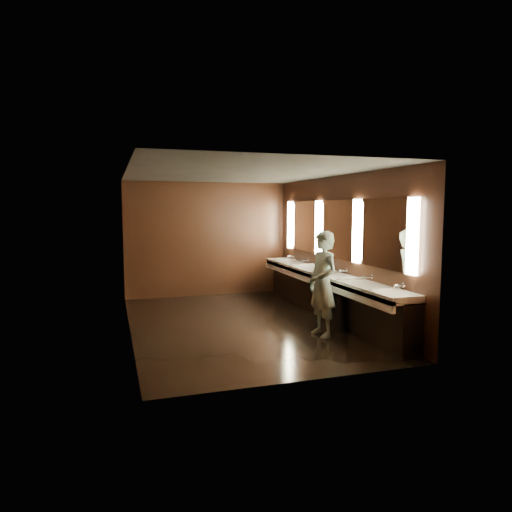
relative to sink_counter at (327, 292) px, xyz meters
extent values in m
plane|color=black|center=(-1.79, 0.00, -0.50)|extent=(6.00, 6.00, 0.00)
cube|color=#2D2D2B|center=(-1.79, 0.00, 2.30)|extent=(4.00, 6.00, 0.02)
cube|color=black|center=(-1.79, 3.00, 0.90)|extent=(4.00, 0.02, 2.80)
cube|color=black|center=(-1.79, -3.00, 0.90)|extent=(4.00, 0.02, 2.80)
cube|color=black|center=(-3.79, 0.00, 0.90)|extent=(0.02, 6.00, 2.80)
cube|color=black|center=(0.21, 0.00, 0.90)|extent=(0.02, 6.00, 2.80)
cube|color=black|center=(0.03, 0.00, -0.09)|extent=(0.36, 5.40, 0.81)
cube|color=white|center=(-0.07, 0.00, 0.35)|extent=(0.55, 5.40, 0.12)
cube|color=white|center=(-0.31, 0.00, 0.27)|extent=(0.06, 5.40, 0.18)
cylinder|color=silver|center=(0.12, -2.20, 0.49)|extent=(0.18, 0.04, 0.04)
cylinder|color=silver|center=(0.12, -1.32, 0.49)|extent=(0.18, 0.04, 0.04)
cylinder|color=silver|center=(0.12, -0.44, 0.49)|extent=(0.18, 0.04, 0.04)
cylinder|color=silver|center=(0.12, 0.44, 0.49)|extent=(0.18, 0.04, 0.04)
cylinder|color=silver|center=(0.12, 1.32, 0.49)|extent=(0.18, 0.04, 0.04)
cylinder|color=silver|center=(0.12, 2.20, 0.49)|extent=(0.18, 0.04, 0.04)
cube|color=#FFF1C2|center=(0.18, -2.40, 1.25)|extent=(0.06, 0.22, 1.15)
cube|color=white|center=(0.19, -1.60, 1.25)|extent=(0.03, 1.32, 1.15)
cube|color=#FFF1C2|center=(0.18, -0.80, 1.25)|extent=(0.06, 0.23, 1.15)
cube|color=white|center=(0.19, 0.00, 1.25)|extent=(0.03, 1.32, 1.15)
cube|color=#FFF1C2|center=(0.18, 0.80, 1.25)|extent=(0.06, 0.23, 1.15)
cube|color=white|center=(0.19, 1.60, 1.25)|extent=(0.03, 1.32, 1.15)
cube|color=#FFF1C2|center=(0.18, 2.40, 1.25)|extent=(0.06, 0.22, 1.15)
imported|color=#96D5E0|center=(-0.69, -1.20, 0.40)|extent=(0.51, 0.70, 1.78)
cylinder|color=black|center=(-0.22, -0.90, -0.18)|extent=(0.42, 0.42, 0.63)
camera|label=1|loc=(-4.08, -8.09, 1.67)|focal=32.00mm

